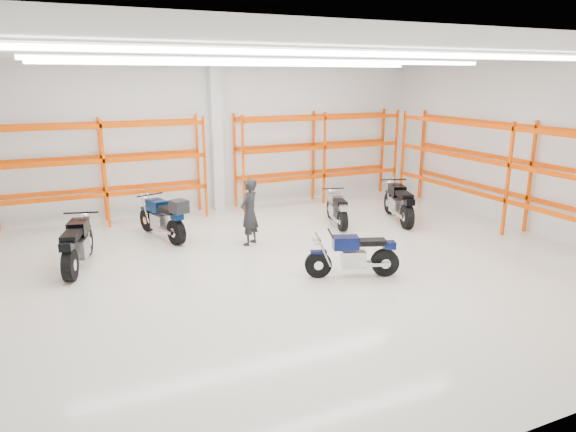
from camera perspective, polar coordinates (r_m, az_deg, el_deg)
name	(u,v)px	position (r m, az deg, el deg)	size (l,w,h in m)	color
ground	(296,268)	(11.35, 0.92, -5.85)	(14.00, 14.00, 0.00)	beige
room_shell	(296,117)	(10.65, 0.94, 10.92)	(14.02, 12.02, 4.51)	silver
motorcycle_main	(356,256)	(10.85, 7.62, -4.41)	(1.92, 0.92, 0.98)	black
motorcycle_back_a	(77,246)	(12.08, -22.41, -3.08)	(0.96, 2.24, 1.12)	black
motorcycle_back_b	(164,218)	(13.56, -13.58, -0.25)	(1.03, 2.26, 1.18)	black
motorcycle_back_c	(337,210)	(14.59, 5.49, 0.72)	(0.82, 1.92, 0.96)	black
motorcycle_back_d	(399,204)	(15.17, 12.26, 1.33)	(1.03, 2.26, 1.14)	black
standing_man	(249,212)	(12.75, -4.32, 0.44)	(0.61, 0.40, 1.68)	black
structural_column	(216,138)	(16.16, -7.97, 8.55)	(0.32, 0.32, 4.50)	white
pallet_racking_back_left	(103,162)	(15.28, -19.89, 5.66)	(5.67, 0.87, 3.00)	#F74600
pallet_racking_back_right	(319,149)	(17.17, 3.45, 7.49)	(5.67, 0.87, 3.00)	#F74600
pallet_racking_side	(521,167)	(14.77, 24.44, 5.02)	(0.87, 9.07, 3.00)	#F74600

